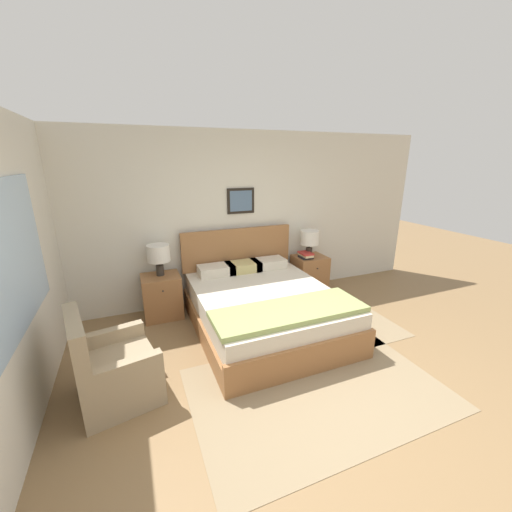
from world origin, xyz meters
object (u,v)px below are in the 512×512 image
at_px(nightstand_by_door, 309,274).
at_px(table_lamp_by_door, 310,238).
at_px(bed, 264,307).
at_px(nightstand_near_window, 162,296).
at_px(table_lamp_near_window, 159,254).
at_px(armchair, 112,370).

height_order(nightstand_by_door, table_lamp_by_door, table_lamp_by_door).
relative_size(bed, table_lamp_by_door, 4.94).
distance_m(bed, nightstand_near_window, 1.47).
height_order(bed, table_lamp_by_door, bed).
xyz_separation_m(bed, nightstand_near_window, (-1.22, 0.84, 0.01)).
distance_m(nightstand_by_door, table_lamp_near_window, 2.50).
relative_size(table_lamp_near_window, table_lamp_by_door, 1.00).
distance_m(table_lamp_near_window, table_lamp_by_door, 2.41).
bearing_deg(table_lamp_near_window, table_lamp_by_door, 0.00).
xyz_separation_m(table_lamp_near_window, table_lamp_by_door, (2.41, 0.00, 0.00)).
bearing_deg(bed, nightstand_by_door, 34.50).
height_order(armchair, nightstand_by_door, armchair).
bearing_deg(nightstand_by_door, bed, -145.50).
height_order(bed, nightstand_by_door, bed).
relative_size(bed, nightstand_by_door, 3.50).
xyz_separation_m(nightstand_by_door, table_lamp_by_door, (-0.01, 0.03, 0.62)).
relative_size(armchair, table_lamp_near_window, 2.06).
distance_m(armchair, nightstand_near_window, 1.63).
bearing_deg(nightstand_by_door, armchair, -153.70).
height_order(nightstand_by_door, table_lamp_near_window, table_lamp_near_window).
bearing_deg(armchair, nightstand_by_door, 104.69).
bearing_deg(bed, nightstand_near_window, 145.50).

